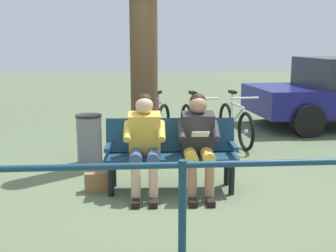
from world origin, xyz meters
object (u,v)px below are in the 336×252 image
object	(u,v)px
bicycle_purple	(196,125)
bicycle_red	(235,124)
person_reading	(198,139)
person_companion	(145,140)
bench	(171,149)
bicycle_silver	(154,125)
handbag	(97,182)
tree_trunk	(144,30)
litter_bin	(89,139)

from	to	relation	value
bicycle_purple	bicycle_red	bearing A→B (deg)	83.17
person_reading	person_companion	bearing A→B (deg)	-0.05
bench	bicycle_purple	size ratio (longest dim) A/B	0.98
bicycle_purple	bicycle_silver	xyz separation A→B (m)	(0.72, -0.12, 0.00)
person_companion	handbag	distance (m)	0.81
person_reading	bicycle_silver	distance (m)	2.49
bicycle_red	bicycle_silver	world-z (taller)	same
person_reading	handbag	world-z (taller)	person_reading
bench	tree_trunk	bearing A→B (deg)	-76.75
bench	tree_trunk	distance (m)	2.10
bench	litter_bin	bearing A→B (deg)	-43.97
bench	person_reading	world-z (taller)	person_reading
person_companion	bicycle_purple	distance (m)	2.52
person_companion	bicycle_purple	bearing A→B (deg)	-110.10
bicycle_purple	bicycle_silver	bearing A→B (deg)	-108.12
bench	person_companion	world-z (taller)	person_companion
bicycle_red	bicycle_silver	distance (m)	1.44
bicycle_silver	litter_bin	bearing A→B (deg)	-21.04
handbag	bicycle_silver	distance (m)	2.45
litter_bin	bicycle_purple	bearing A→B (deg)	-152.98
bicycle_silver	person_reading	bearing A→B (deg)	31.88
person_companion	bicycle_red	distance (m)	2.91
bicycle_red	bicycle_purple	bearing A→B (deg)	-92.97
litter_bin	bicycle_red	xyz separation A→B (m)	(-2.51, -0.93, -0.01)
tree_trunk	bicycle_red	world-z (taller)	tree_trunk
person_companion	bicycle_silver	bearing A→B (deg)	-93.15
bench	bicycle_purple	xyz separation A→B (m)	(-0.72, -2.13, -0.15)
person_reading	bicycle_purple	size ratio (longest dim) A/B	0.72
person_reading	litter_bin	world-z (taller)	person_reading
person_companion	bicycle_purple	xyz separation A→B (m)	(-1.06, -2.27, -0.30)
handbag	bicycle_red	size ratio (longest dim) A/B	0.18
handbag	tree_trunk	xyz separation A→B (m)	(-0.69, -1.49, 1.86)
person_companion	tree_trunk	distance (m)	2.09
handbag	bicycle_silver	bearing A→B (deg)	-112.04
person_companion	bicycle_silver	xyz separation A→B (m)	(-0.34, -2.39, -0.30)
person_companion	litter_bin	bearing A→B (deg)	-56.66
person_reading	bicycle_purple	xyz separation A→B (m)	(-0.42, -2.32, -0.31)
handbag	bicycle_silver	xyz separation A→B (m)	(-0.92, -2.26, 0.24)
person_reading	bicycle_red	distance (m)	2.62
litter_bin	bench	bearing A→B (deg)	131.18
litter_bin	bicycle_red	world-z (taller)	bicycle_red
person_companion	handbag	world-z (taller)	person_companion
bench	person_reading	size ratio (longest dim) A/B	1.36
bench	handbag	size ratio (longest dim) A/B	5.45
person_reading	handbag	size ratio (longest dim) A/B	4.00
tree_trunk	bicycle_purple	bearing A→B (deg)	-145.51
bicycle_red	bicycle_purple	size ratio (longest dim) A/B	1.01
bench	person_companion	distance (m)	0.39
person_companion	litter_bin	world-z (taller)	person_companion
litter_bin	bicycle_silver	xyz separation A→B (m)	(-1.07, -1.04, -0.01)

